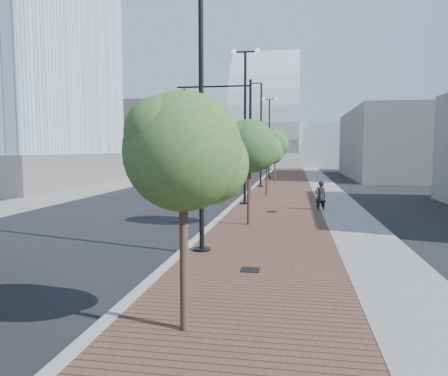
# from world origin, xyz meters

# --- Properties ---
(sidewalk) EXTENTS (7.00, 140.00, 0.12)m
(sidewalk) POSITION_xyz_m (3.50, 40.00, 0.06)
(sidewalk) COLOR #4C2D23
(sidewalk) RESTS_ON ground
(concrete_strip) EXTENTS (2.40, 140.00, 0.13)m
(concrete_strip) POSITION_xyz_m (6.20, 40.00, 0.07)
(concrete_strip) COLOR slate
(concrete_strip) RESTS_ON ground
(curb) EXTENTS (0.30, 140.00, 0.14)m
(curb) POSITION_xyz_m (0.00, 40.00, 0.07)
(curb) COLOR gray
(curb) RESTS_ON ground
(west_sidewalk) EXTENTS (4.00, 140.00, 0.12)m
(west_sidewalk) POSITION_xyz_m (-13.00, 40.00, 0.06)
(west_sidewalk) COLOR slate
(west_sidewalk) RESTS_ON ground
(white_sedan) EXTENTS (2.48, 4.48, 1.40)m
(white_sedan) POSITION_xyz_m (-2.73, 25.19, 0.70)
(white_sedan) COLOR silver
(white_sedan) RESTS_ON ground
(dark_car_mid) EXTENTS (4.00, 5.91, 1.50)m
(dark_car_mid) POSITION_xyz_m (-7.98, 36.18, 0.75)
(dark_car_mid) COLOR black
(dark_car_mid) RESTS_ON ground
(dark_car_far) EXTENTS (3.01, 4.49, 1.21)m
(dark_car_far) POSITION_xyz_m (-3.10, 34.34, 0.60)
(dark_car_far) COLOR black
(dark_car_far) RESTS_ON ground
(pedestrian) EXTENTS (0.71, 0.56, 1.71)m
(pedestrian) POSITION_xyz_m (4.97, 20.13, 0.85)
(pedestrian) COLOR black
(pedestrian) RESTS_ON ground
(streetlight_1) EXTENTS (1.44, 0.56, 9.21)m
(streetlight_1) POSITION_xyz_m (0.49, 10.00, 4.34)
(streetlight_1) COLOR black
(streetlight_1) RESTS_ON ground
(streetlight_2) EXTENTS (1.72, 0.56, 9.28)m
(streetlight_2) POSITION_xyz_m (0.60, 22.00, 4.82)
(streetlight_2) COLOR black
(streetlight_2) RESTS_ON ground
(streetlight_3) EXTENTS (1.44, 0.56, 9.21)m
(streetlight_3) POSITION_xyz_m (0.49, 34.00, 4.34)
(streetlight_3) COLOR black
(streetlight_3) RESTS_ON ground
(streetlight_4) EXTENTS (1.72, 0.56, 9.28)m
(streetlight_4) POSITION_xyz_m (0.60, 46.00, 4.82)
(streetlight_4) COLOR black
(streetlight_4) RESTS_ON ground
(traffic_mast) EXTENTS (5.09, 0.20, 8.00)m
(traffic_mast) POSITION_xyz_m (-0.30, 25.00, 4.98)
(traffic_mast) COLOR black
(traffic_mast) RESTS_ON ground
(tree_0) EXTENTS (2.22, 2.14, 4.46)m
(tree_0) POSITION_xyz_m (1.65, 4.02, 3.37)
(tree_0) COLOR #382619
(tree_0) RESTS_ON ground
(tree_1) EXTENTS (2.38, 2.34, 4.72)m
(tree_1) POSITION_xyz_m (1.65, 15.02, 3.54)
(tree_1) COLOR #382619
(tree_1) RESTS_ON ground
(tree_2) EXTENTS (2.24, 2.17, 4.43)m
(tree_2) POSITION_xyz_m (1.65, 27.02, 3.33)
(tree_2) COLOR #382619
(tree_2) RESTS_ON ground
(tree_3) EXTENTS (2.72, 2.72, 5.31)m
(tree_3) POSITION_xyz_m (1.65, 39.02, 3.94)
(tree_3) COLOR #382619
(tree_3) RESTS_ON ground
(convention_center) EXTENTS (50.00, 30.00, 50.00)m
(convention_center) POSITION_xyz_m (-2.00, 85.00, 6.00)
(convention_center) COLOR #B3B9BE
(convention_center) RESTS_ON ground
(commercial_block_nw) EXTENTS (14.00, 20.00, 10.00)m
(commercial_block_nw) POSITION_xyz_m (-20.00, 60.00, 5.00)
(commercial_block_nw) COLOR slate
(commercial_block_nw) RESTS_ON ground
(commercial_block_ne) EXTENTS (12.00, 22.00, 8.00)m
(commercial_block_ne) POSITION_xyz_m (16.00, 50.00, 4.00)
(commercial_block_ne) COLOR #625C58
(commercial_block_ne) RESTS_ON ground
(utility_cover_1) EXTENTS (0.50, 0.50, 0.02)m
(utility_cover_1) POSITION_xyz_m (2.40, 8.00, 0.13)
(utility_cover_1) COLOR black
(utility_cover_1) RESTS_ON sidewalk
(utility_cover_2) EXTENTS (0.50, 0.50, 0.02)m
(utility_cover_2) POSITION_xyz_m (2.40, 19.00, 0.13)
(utility_cover_2) COLOR black
(utility_cover_2) RESTS_ON sidewalk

